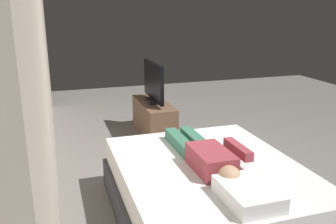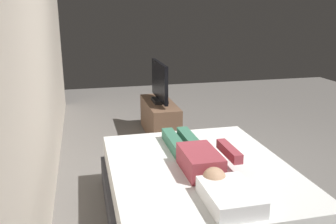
# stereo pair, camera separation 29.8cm
# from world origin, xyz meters

# --- Properties ---
(ground_plane) EXTENTS (10.00, 10.00, 0.00)m
(ground_plane) POSITION_xyz_m (0.00, 0.00, 0.00)
(ground_plane) COLOR slate
(back_wall) EXTENTS (6.40, 0.10, 2.80)m
(back_wall) POSITION_xyz_m (0.40, 1.72, 1.40)
(back_wall) COLOR beige
(back_wall) RESTS_ON ground
(bed) EXTENTS (1.93, 1.59, 0.54)m
(bed) POSITION_xyz_m (-0.83, 0.40, 0.26)
(bed) COLOR #333338
(bed) RESTS_ON ground
(pillow) EXTENTS (0.48, 0.34, 0.12)m
(pillow) POSITION_xyz_m (-1.48, 0.40, 0.60)
(pillow) COLOR white
(pillow) RESTS_ON bed
(person) EXTENTS (1.26, 0.46, 0.18)m
(person) POSITION_xyz_m (-0.80, 0.42, 0.62)
(person) COLOR #993842
(person) RESTS_ON bed
(remote) EXTENTS (0.15, 0.04, 0.02)m
(remote) POSITION_xyz_m (-0.65, 0.01, 0.55)
(remote) COLOR black
(remote) RESTS_ON bed
(tv_stand) EXTENTS (1.10, 0.40, 0.50)m
(tv_stand) POSITION_xyz_m (1.51, 0.24, 0.25)
(tv_stand) COLOR brown
(tv_stand) RESTS_ON ground
(tv) EXTENTS (0.88, 0.20, 0.59)m
(tv) POSITION_xyz_m (1.51, 0.24, 0.78)
(tv) COLOR black
(tv) RESTS_ON tv_stand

